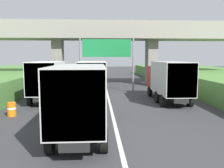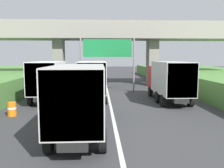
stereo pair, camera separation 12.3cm
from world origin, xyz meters
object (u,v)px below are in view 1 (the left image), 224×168
at_px(truck_green, 81,96).
at_px(truck_white, 92,78).
at_px(overhead_highway_sign, 107,52).
at_px(truck_red, 168,79).
at_px(truck_blue, 49,79).
at_px(construction_barrel_3, 12,109).

distance_m(truck_green, truck_white, 9.87).
bearing_deg(overhead_highway_sign, truck_green, -97.15).
bearing_deg(truck_red, truck_white, 168.34).
distance_m(truck_red, truck_blue, 10.36).
bearing_deg(construction_barrel_3, overhead_highway_sign, 57.29).
bearing_deg(truck_blue, truck_green, -70.21).
xyz_separation_m(overhead_highway_sign, construction_barrel_3, (-6.55, -10.21, -3.88)).
bearing_deg(truck_blue, overhead_highway_sign, 41.24).
bearing_deg(truck_blue, truck_red, -6.06).
relative_size(truck_green, construction_barrel_3, 8.11).
bearing_deg(truck_red, truck_blue, 173.94).
relative_size(truck_green, truck_red, 1.00).
xyz_separation_m(truck_red, truck_white, (-6.53, 1.35, 0.00)).
bearing_deg(truck_white, truck_green, -91.86).
distance_m(overhead_highway_sign, truck_red, 7.99).
relative_size(truck_blue, construction_barrel_3, 8.11).
bearing_deg(overhead_highway_sign, truck_white, -108.61).
bearing_deg(construction_barrel_3, truck_white, 49.04).
bearing_deg(truck_white, construction_barrel_3, -130.96).
relative_size(overhead_highway_sign, truck_white, 0.81).
bearing_deg(truck_white, truck_red, -11.66).
relative_size(truck_red, truck_blue, 1.00).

